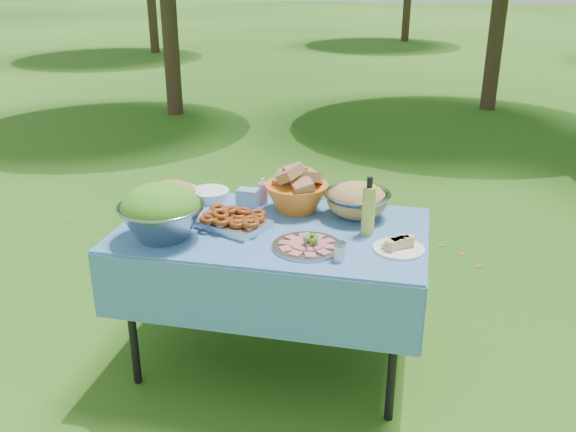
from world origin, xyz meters
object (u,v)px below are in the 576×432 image
(pasta_bowl_steel, at_px, (357,200))
(charcuterie_platter, at_px, (307,240))
(salad_bowl, at_px, (161,212))
(picnic_table, at_px, (273,297))
(oil_bottle, at_px, (369,206))
(plate_stack, at_px, (209,195))
(bread_bowl, at_px, (297,190))

(pasta_bowl_steel, relative_size, charcuterie_platter, 1.04)
(salad_bowl, distance_m, charcuterie_platter, 0.68)
(picnic_table, xyz_separation_m, salad_bowl, (-0.47, -0.22, 0.51))
(picnic_table, xyz_separation_m, charcuterie_platter, (0.21, -0.18, 0.42))
(pasta_bowl_steel, distance_m, oil_bottle, 0.23)
(plate_stack, bearing_deg, charcuterie_platter, -38.04)
(picnic_table, xyz_separation_m, plate_stack, (-0.43, 0.31, 0.41))
(picnic_table, relative_size, charcuterie_platter, 4.60)
(bread_bowl, bearing_deg, oil_bottle, -30.28)
(plate_stack, xyz_separation_m, charcuterie_platter, (0.63, -0.50, 0.01))
(picnic_table, bearing_deg, plate_stack, 143.78)
(picnic_table, bearing_deg, charcuterie_platter, -41.53)
(picnic_table, relative_size, bread_bowl, 4.49)
(plate_stack, bearing_deg, oil_bottle, -17.75)
(plate_stack, relative_size, oil_bottle, 0.77)
(bread_bowl, bearing_deg, charcuterie_platter, -72.18)
(salad_bowl, xyz_separation_m, plate_stack, (0.04, 0.54, -0.10))
(salad_bowl, height_order, pasta_bowl_steel, salad_bowl)
(oil_bottle, bearing_deg, picnic_table, -175.98)
(pasta_bowl_steel, distance_m, charcuterie_platter, 0.46)
(salad_bowl, relative_size, charcuterie_platter, 1.24)
(pasta_bowl_steel, height_order, charcuterie_platter, pasta_bowl_steel)
(bread_bowl, distance_m, charcuterie_platter, 0.47)
(bread_bowl, bearing_deg, plate_stack, 173.56)
(salad_bowl, height_order, oil_bottle, oil_bottle)
(plate_stack, bearing_deg, bread_bowl, -6.44)
(picnic_table, xyz_separation_m, bread_bowl, (0.06, 0.26, 0.49))
(plate_stack, relative_size, bread_bowl, 0.66)
(pasta_bowl_steel, relative_size, oil_bottle, 1.18)
(bread_bowl, relative_size, charcuterie_platter, 1.02)
(bread_bowl, bearing_deg, pasta_bowl_steel, -2.80)
(salad_bowl, height_order, charcuterie_platter, salad_bowl)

